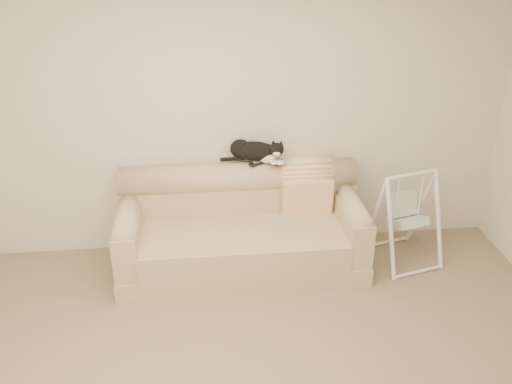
% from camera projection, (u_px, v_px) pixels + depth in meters
% --- Properties ---
extents(room_shell, '(5.04, 4.04, 2.60)m').
position_uv_depth(room_shell, '(263.00, 193.00, 3.23)').
color(room_shell, beige).
rests_on(room_shell, ground).
extents(sofa, '(2.20, 0.93, 0.90)m').
position_uv_depth(sofa, '(241.00, 229.00, 5.19)').
color(sofa, tan).
rests_on(sofa, ground).
extents(remote_a, '(0.18, 0.13, 0.03)m').
position_uv_depth(remote_a, '(258.00, 163.00, 5.15)').
color(remote_a, black).
rests_on(remote_a, sofa).
extents(remote_b, '(0.17, 0.13, 0.02)m').
position_uv_depth(remote_b, '(273.00, 162.00, 5.17)').
color(remote_b, black).
rests_on(remote_b, sofa).
extents(tuxedo_cat, '(0.58, 0.35, 0.23)m').
position_uv_depth(tuxedo_cat, '(255.00, 151.00, 5.14)').
color(tuxedo_cat, black).
rests_on(tuxedo_cat, sofa).
extents(throw_blanket, '(0.47, 0.38, 0.58)m').
position_uv_depth(throw_blanket, '(305.00, 179.00, 5.29)').
color(throw_blanket, '#E88C4F').
rests_on(throw_blanket, sofa).
extents(baby_swing, '(0.67, 0.70, 0.90)m').
position_uv_depth(baby_swing, '(406.00, 217.00, 5.21)').
color(baby_swing, white).
rests_on(baby_swing, ground).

